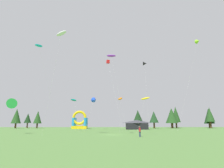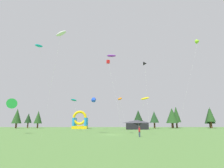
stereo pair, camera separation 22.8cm
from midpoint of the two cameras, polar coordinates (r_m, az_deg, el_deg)
name	(u,v)px [view 1 (the left image)]	position (r m, az deg, el deg)	size (l,w,h in m)	color
ground_plane	(113,135)	(40.03, 0.01, -15.50)	(120.00, 120.00, 0.00)	#5B8C42
kite_yellow_parafoil	(145,98)	(38.43, 10.11, -4.45)	(2.86, 2.42, 7.78)	yellow
kite_white_parafoil	(61,34)	(40.49, -15.63, 14.87)	(4.88, 3.89, 20.96)	white
kite_red_box	(108,62)	(60.53, -1.35, 6.90)	(4.62, 9.48, 22.53)	red
kite_teal_parafoil	(74,100)	(56.14, -11.96, -4.89)	(3.54, 2.74, 9.69)	#0C7F7A
kite_lime_delta	(198,41)	(64.88, 25.00, 11.96)	(10.02, 3.04, 28.28)	#8CD826
kite_orange_parafoil	(120,99)	(42.36, 2.37, -4.61)	(1.28, 2.88, 8.43)	orange
kite_blue_delta	(94,100)	(67.32, -5.66, -4.95)	(4.31, 2.55, 11.52)	blue
kite_cyan_parafoil	(39,46)	(54.67, -21.89, 10.96)	(5.69, 9.44, 23.52)	#19B7CC
kite_black_delta	(145,64)	(70.54, 10.02, 6.27)	(2.08, 10.40, 24.96)	black
kite_green_delta	(11,104)	(46.93, -29.10, -5.52)	(3.39, 3.21, 7.75)	green
kite_purple_parafoil	(111,56)	(62.59, -0.35, 8.74)	(6.30, 2.01, 25.07)	purple
person_left_edge	(140,131)	(34.55, 8.43, -14.13)	(0.41, 0.41, 1.86)	navy
inflatable_blue_arch	(80,122)	(75.08, -10.11, -11.63)	(5.81, 4.39, 7.06)	yellow
festival_tent	(137,125)	(68.57, 7.62, -12.43)	(7.84, 3.04, 3.35)	black
tree_row_0	(16,116)	(90.86, -27.61, -8.82)	(4.01, 4.01, 8.36)	#4C331E
tree_row_1	(28,118)	(92.41, -24.74, -9.64)	(3.07, 3.07, 6.46)	#4C331E
tree_row_2	(38,117)	(89.25, -22.14, -9.54)	(3.52, 3.52, 7.49)	#4C331E
tree_row_3	(138,117)	(85.06, 7.98, -10.21)	(5.17, 5.17, 7.97)	#4C331E
tree_row_4	(154,117)	(82.33, 12.79, -9.99)	(3.89, 3.89, 7.19)	#4C331E
tree_row_5	(172,116)	(86.38, 17.95, -9.32)	(5.32, 5.32, 8.74)	#4C331E
tree_row_6	(176,115)	(90.40, 19.11, -8.95)	(4.03, 4.03, 9.63)	#4C331E
tree_row_7	(210,115)	(93.19, 28.01, -8.38)	(3.82, 3.82, 9.09)	#4C331E
tree_row_8	(209,116)	(96.22, 27.79, -8.82)	(4.51, 4.51, 8.69)	#4C331E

